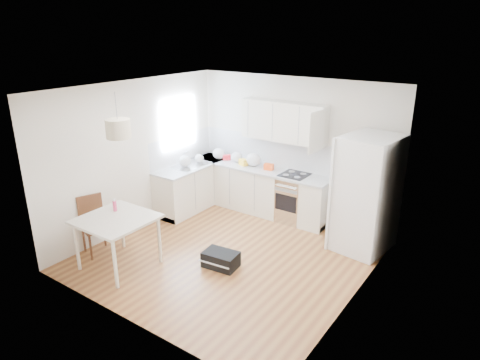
# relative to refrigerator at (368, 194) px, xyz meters

# --- Properties ---
(floor) EXTENTS (4.20, 4.20, 0.00)m
(floor) POSITION_rel_refrigerator_xyz_m (-1.70, -1.51, -0.97)
(floor) COLOR brown
(floor) RESTS_ON ground
(ceiling) EXTENTS (4.20, 4.20, 0.00)m
(ceiling) POSITION_rel_refrigerator_xyz_m (-1.70, -1.51, 1.73)
(ceiling) COLOR white
(ceiling) RESTS_ON wall_back
(wall_back) EXTENTS (4.20, 0.00, 4.20)m
(wall_back) POSITION_rel_refrigerator_xyz_m (-1.70, 0.59, 0.38)
(wall_back) COLOR white
(wall_back) RESTS_ON floor
(wall_left) EXTENTS (0.00, 4.20, 4.20)m
(wall_left) POSITION_rel_refrigerator_xyz_m (-3.80, -1.51, 0.38)
(wall_left) COLOR white
(wall_left) RESTS_ON floor
(wall_right) EXTENTS (0.00, 4.20, 4.20)m
(wall_right) POSITION_rel_refrigerator_xyz_m (0.40, -1.51, 0.38)
(wall_right) COLOR white
(wall_right) RESTS_ON floor
(window_glassblock) EXTENTS (0.02, 1.00, 1.00)m
(window_glassblock) POSITION_rel_refrigerator_xyz_m (-3.79, -0.36, 0.78)
(window_glassblock) COLOR #BFE0F9
(window_glassblock) RESTS_ON wall_left
(cabinets_back) EXTENTS (3.00, 0.60, 0.88)m
(cabinets_back) POSITION_rel_refrigerator_xyz_m (-2.30, 0.29, -0.53)
(cabinets_back) COLOR white
(cabinets_back) RESTS_ON floor
(cabinets_left) EXTENTS (0.60, 1.80, 0.88)m
(cabinets_left) POSITION_rel_refrigerator_xyz_m (-3.50, -0.31, -0.53)
(cabinets_left) COLOR white
(cabinets_left) RESTS_ON floor
(counter_back) EXTENTS (3.02, 0.64, 0.04)m
(counter_back) POSITION_rel_refrigerator_xyz_m (-2.30, 0.29, -0.07)
(counter_back) COLOR #ACAEB1
(counter_back) RESTS_ON cabinets_back
(counter_left) EXTENTS (0.64, 1.82, 0.04)m
(counter_left) POSITION_rel_refrigerator_xyz_m (-3.50, -0.31, -0.07)
(counter_left) COLOR #ACAEB1
(counter_left) RESTS_ON cabinets_left
(backsplash_back) EXTENTS (3.00, 0.01, 0.58)m
(backsplash_back) POSITION_rel_refrigerator_xyz_m (-2.30, 0.58, 0.24)
(backsplash_back) COLOR white
(backsplash_back) RESTS_ON wall_back
(backsplash_left) EXTENTS (0.01, 1.80, 0.58)m
(backsplash_left) POSITION_rel_refrigerator_xyz_m (-3.80, -0.31, 0.24)
(backsplash_left) COLOR white
(backsplash_left) RESTS_ON wall_left
(upper_cabinets) EXTENTS (1.70, 0.32, 0.75)m
(upper_cabinets) POSITION_rel_refrigerator_xyz_m (-1.85, 0.43, 0.90)
(upper_cabinets) COLOR white
(upper_cabinets) RESTS_ON wall_back
(range_oven) EXTENTS (0.50, 0.61, 0.88)m
(range_oven) POSITION_rel_refrigerator_xyz_m (-1.50, 0.29, -0.53)
(range_oven) COLOR silver
(range_oven) RESTS_ON floor
(sink) EXTENTS (0.50, 0.80, 0.16)m
(sink) POSITION_rel_refrigerator_xyz_m (-3.50, -0.36, -0.06)
(sink) COLOR silver
(sink) RESTS_ON counter_left
(refrigerator) EXTENTS (1.04, 1.08, 1.94)m
(refrigerator) POSITION_rel_refrigerator_xyz_m (0.00, 0.00, 0.00)
(refrigerator) COLOR white
(refrigerator) RESTS_ON floor
(dining_table) EXTENTS (1.05, 1.05, 0.82)m
(dining_table) POSITION_rel_refrigerator_xyz_m (-2.91, -2.78, -0.24)
(dining_table) COLOR beige
(dining_table) RESTS_ON floor
(dining_chair) EXTENTS (0.52, 0.52, 0.97)m
(dining_chair) POSITION_rel_refrigerator_xyz_m (-3.53, -2.71, -0.49)
(dining_chair) COLOR #462615
(dining_chair) RESTS_ON floor
(drink_bottle) EXTENTS (0.07, 0.07, 0.20)m
(drink_bottle) POSITION_rel_refrigerator_xyz_m (-3.13, -2.61, -0.05)
(drink_bottle) COLOR #EF4273
(drink_bottle) RESTS_ON dining_table
(gym_bag) EXTENTS (0.57, 0.41, 0.25)m
(gym_bag) POSITION_rel_refrigerator_xyz_m (-1.60, -1.90, -0.85)
(gym_bag) COLOR black
(gym_bag) RESTS_ON floor
(pendant_lamp) EXTENTS (0.37, 0.37, 0.28)m
(pendant_lamp) POSITION_rel_refrigerator_xyz_m (-2.84, -2.62, 1.21)
(pendant_lamp) COLOR beige
(pendant_lamp) RESTS_ON ceiling
(grocery_bag_a) EXTENTS (0.26, 0.22, 0.24)m
(grocery_bag_a) POSITION_rel_refrigerator_xyz_m (-3.30, 0.29, 0.07)
(grocery_bag_a) COLOR silver
(grocery_bag_a) RESTS_ON counter_back
(grocery_bag_b) EXTENTS (0.24, 0.20, 0.22)m
(grocery_bag_b) POSITION_rel_refrigerator_xyz_m (-2.86, 0.31, 0.06)
(grocery_bag_b) COLOR silver
(grocery_bag_b) RESTS_ON counter_back
(grocery_bag_c) EXTENTS (0.30, 0.25, 0.27)m
(grocery_bag_c) POSITION_rel_refrigerator_xyz_m (-2.44, 0.30, 0.08)
(grocery_bag_c) COLOR silver
(grocery_bag_c) RESTS_ON counter_back
(grocery_bag_d) EXTENTS (0.20, 0.17, 0.18)m
(grocery_bag_d) POSITION_rel_refrigerator_xyz_m (-3.48, -0.14, 0.04)
(grocery_bag_d) COLOR silver
(grocery_bag_d) RESTS_ON counter_back
(grocery_bag_e) EXTENTS (0.26, 0.22, 0.23)m
(grocery_bag_e) POSITION_rel_refrigerator_xyz_m (-3.53, -0.51, 0.06)
(grocery_bag_e) COLOR silver
(grocery_bag_e) RESTS_ON counter_left
(snack_orange) EXTENTS (0.19, 0.14, 0.12)m
(snack_orange) POSITION_rel_refrigerator_xyz_m (-2.06, 0.28, 0.01)
(snack_orange) COLOR #EE4A15
(snack_orange) RESTS_ON counter_back
(snack_yellow) EXTENTS (0.21, 0.17, 0.12)m
(snack_yellow) POSITION_rel_refrigerator_xyz_m (-2.64, 0.24, 0.01)
(snack_yellow) COLOR yellow
(snack_yellow) RESTS_ON counter_back
(snack_red) EXTENTS (0.18, 0.18, 0.11)m
(snack_red) POSITION_rel_refrigerator_xyz_m (-3.13, 0.34, 0.00)
(snack_red) COLOR red
(snack_red) RESTS_ON counter_back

